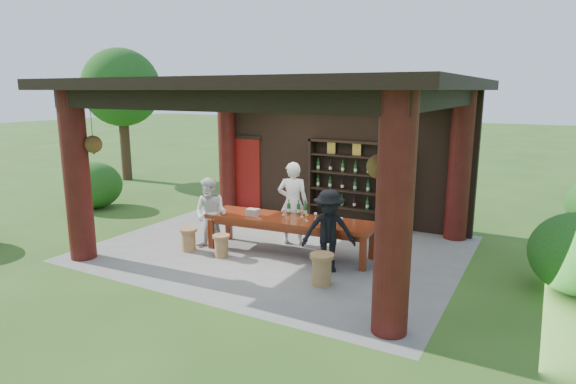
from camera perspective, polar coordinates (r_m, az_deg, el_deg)
The scene contains 15 objects.
ground at distance 10.32m, azimuth -1.08°, elevation -6.66°, with size 90.00×90.00×0.00m, color #2D5119.
pavilion at distance 10.23m, azimuth 0.01°, elevation 5.42°, with size 7.50×6.00×3.60m.
wine_shelf at distance 11.89m, azimuth 7.95°, elevation 1.02°, with size 2.40×0.37×2.11m.
tasting_table at distance 9.83m, azimuth 0.17°, elevation -3.75°, with size 3.60×1.23×0.75m.
stool_near_left at distance 9.82m, azimuth -7.90°, elevation -6.27°, with size 0.35×0.35×0.46m.
stool_near_right at distance 8.39m, azimuth 4.03°, elevation -9.04°, with size 0.42×0.42×0.56m.
stool_far_left at distance 10.30m, azimuth -11.71°, elevation -5.48°, with size 0.37×0.37×0.48m.
host at distance 10.40m, azimuth 0.57°, elevation -1.33°, with size 0.66×0.43×1.81m, color white.
guest_woman at distance 10.23m, azimuth -9.12°, elevation -2.56°, with size 0.74×0.57×1.52m, color silver.
guest_man at distance 8.86m, azimuth 4.85°, elevation -4.64°, with size 1.00×0.57×1.54m, color black.
table_bottles at distance 10.03m, azimuth 1.14°, elevation -1.83°, with size 0.45×0.12×0.31m.
table_glasses at distance 9.63m, azimuth 3.21°, elevation -2.94°, with size 1.41×0.29×0.15m.
napkin_basket at distance 10.00m, azimuth -4.18°, elevation -2.41°, with size 0.26×0.18×0.14m, color #BF6672.
shrubs at distance 9.97m, azimuth 6.56°, elevation -4.09°, with size 14.71×9.47×1.36m.
trees at distance 10.56m, azimuth 23.20°, elevation 11.40°, with size 22.62×9.06×4.80m.
Camera 1 is at (4.89, -8.47, 3.30)m, focal length 30.00 mm.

